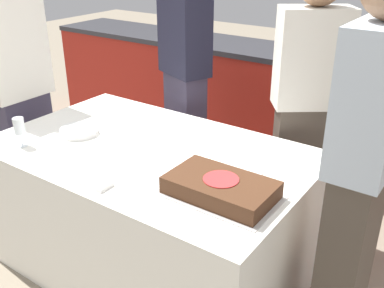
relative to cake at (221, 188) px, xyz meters
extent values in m
plane|color=gray|center=(-0.54, 0.18, -0.76)|extent=(14.00, 14.00, 0.00)
cube|color=#A82319|center=(-0.54, 1.76, -0.32)|extent=(4.40, 0.55, 0.88)
cube|color=#2D2D33|center=(-0.54, 1.76, 0.14)|extent=(4.40, 0.58, 0.04)
cube|color=white|center=(-0.54, 0.18, -0.40)|extent=(1.64, 1.02, 0.72)
cube|color=#B7B2AD|center=(0.00, 0.00, -0.04)|extent=(0.48, 0.30, 0.00)
cube|color=#472816|center=(0.00, 0.00, 0.00)|extent=(0.44, 0.26, 0.07)
cylinder|color=red|center=(0.00, 0.00, 0.04)|extent=(0.15, 0.15, 0.00)
cylinder|color=white|center=(-0.97, 0.10, -0.02)|extent=(0.20, 0.20, 0.04)
cylinder|color=white|center=(-1.10, -0.17, -0.04)|extent=(0.06, 0.06, 0.00)
cylinder|color=white|center=(-1.10, -0.17, 0.00)|extent=(0.01, 0.01, 0.06)
cylinder|color=white|center=(-1.10, -0.17, 0.07)|extent=(0.06, 0.06, 0.09)
cylinder|color=white|center=(-0.04, 0.29, -0.04)|extent=(0.22, 0.22, 0.00)
cube|color=white|center=(-0.51, -0.24, -0.03)|extent=(0.17, 0.08, 0.02)
cube|color=#4C4238|center=(0.00, 0.91, -0.33)|extent=(0.35, 0.32, 0.85)
cube|color=silver|center=(0.00, 0.91, 0.36)|extent=(0.42, 0.38, 0.53)
cube|color=#383347|center=(-1.58, 0.18, -0.36)|extent=(0.16, 0.33, 0.80)
cube|color=silver|center=(-1.58, 0.18, 0.34)|extent=(0.20, 0.39, 0.59)
cube|color=#4C4238|center=(0.50, 0.18, -0.29)|extent=(0.16, 0.32, 0.93)
cube|color=silver|center=(0.50, 0.18, 0.44)|extent=(0.20, 0.38, 0.53)
cube|color=#383347|center=(-0.84, 0.91, -0.31)|extent=(0.33, 0.26, 0.89)
cube|color=black|center=(-0.84, 0.91, 0.42)|extent=(0.39, 0.31, 0.57)
camera|label=1|loc=(0.83, -1.39, 0.95)|focal=42.00mm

